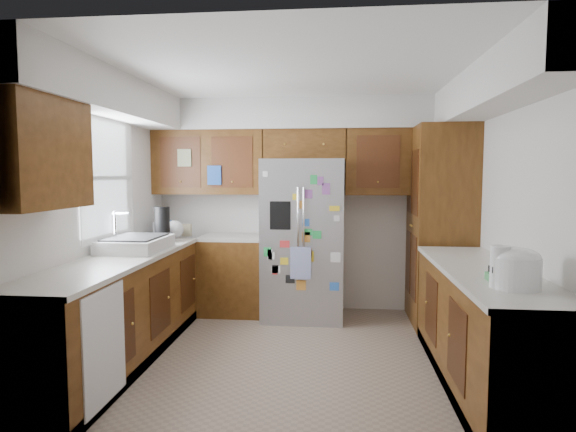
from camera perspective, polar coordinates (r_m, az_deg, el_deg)
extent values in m
plane|color=gray|center=(4.53, 0.68, -16.21)|extent=(3.60, 3.60, 0.00)
cube|color=silver|center=(5.83, 2.12, 1.17)|extent=(3.60, 0.04, 2.50)
cube|color=silver|center=(4.75, -21.47, -0.02)|extent=(0.04, 3.20, 2.50)
cube|color=silver|center=(4.45, 24.44, -0.43)|extent=(0.04, 3.20, 2.50)
cube|color=silver|center=(2.66, -2.42, -3.33)|extent=(3.60, 0.04, 2.50)
cube|color=white|center=(4.31, 0.72, 16.68)|extent=(3.60, 3.20, 0.02)
cube|color=silver|center=(5.67, 2.03, 11.95)|extent=(3.60, 0.38, 0.35)
cube|color=silver|center=(4.70, -19.78, 13.12)|extent=(0.38, 3.20, 0.35)
cube|color=silver|center=(4.43, 22.55, 13.55)|extent=(0.38, 3.20, 0.35)
cube|color=#44260D|center=(5.84, -9.23, 6.27)|extent=(1.33, 0.34, 0.75)
cube|color=#44260D|center=(5.69, 13.58, 6.23)|extent=(1.33, 0.34, 0.75)
cube|color=#44260D|center=(3.66, -27.66, 6.61)|extent=(0.34, 0.85, 0.75)
cube|color=white|center=(4.82, -20.93, 4.23)|extent=(0.02, 0.90, 1.05)
cube|color=white|center=(4.80, -20.52, 4.24)|extent=(0.01, 1.02, 1.15)
cube|color=#1D4DAD|center=(5.62, -8.73, 4.80)|extent=(0.16, 0.02, 0.22)
cube|color=beige|center=(5.73, -12.17, 6.75)|extent=(0.16, 0.02, 0.20)
cube|color=#44260D|center=(4.49, -19.46, -10.74)|extent=(0.60, 2.60, 0.88)
cube|color=#44260D|center=(5.76, -6.39, -7.05)|extent=(0.75, 0.60, 0.88)
cube|color=beige|center=(4.39, -19.63, -4.95)|extent=(0.63, 2.60, 0.04)
cube|color=beige|center=(5.68, -6.43, -2.51)|extent=(0.75, 0.60, 0.04)
cube|color=black|center=(4.61, -19.32, -15.41)|extent=(0.60, 2.60, 0.10)
cube|color=silver|center=(3.63, -20.87, -14.24)|extent=(0.01, 0.58, 0.80)
cube|color=#44260D|center=(4.07, 22.10, -12.46)|extent=(0.60, 2.25, 0.88)
cube|color=beige|center=(3.96, 22.31, -6.09)|extent=(0.63, 2.25, 0.04)
cube|color=black|center=(4.20, 21.92, -17.55)|extent=(0.60, 2.25, 0.10)
cube|color=#44260D|center=(5.50, 17.60, -1.12)|extent=(0.60, 0.90, 2.15)
cube|color=gray|center=(5.47, 1.84, -2.76)|extent=(0.90, 0.75, 1.80)
cylinder|color=silver|center=(5.07, 1.19, -1.67)|extent=(0.02, 0.02, 0.90)
cylinder|color=silver|center=(5.06, 1.87, -1.67)|extent=(0.02, 0.02, 0.90)
cube|color=black|center=(5.08, -0.93, 0.05)|extent=(0.22, 0.01, 0.30)
cube|color=silver|center=(5.10, 1.51, -5.59)|extent=(0.22, 0.01, 0.34)
cube|color=white|center=(5.05, 5.78, -0.29)|extent=(0.06, 0.00, 0.06)
cube|color=#8C4C99|center=(5.03, 3.87, 4.17)|extent=(0.06, 0.00, 0.09)
cube|color=yellow|center=(5.14, -0.45, -5.38)|extent=(0.08, 0.00, 0.08)
cube|color=yellow|center=(5.11, 2.58, -4.82)|extent=(0.09, 0.00, 0.11)
cube|color=#8C4C99|center=(5.03, 4.53, 3.22)|extent=(0.08, 0.00, 0.12)
cube|color=yellow|center=(5.05, 0.83, 2.28)|extent=(0.05, 0.00, 0.07)
cube|color=#8C4C99|center=(5.04, 2.36, 2.62)|extent=(0.10, 0.00, 0.09)
cube|color=orange|center=(5.08, 2.15, -2.51)|extent=(0.09, 0.00, 0.11)
cube|color=red|center=(5.17, -1.59, -6.48)|extent=(0.06, 0.00, 0.09)
cube|color=black|center=(5.17, 0.25, -7.50)|extent=(0.10, 0.00, 0.09)
cube|color=white|center=(5.10, 5.65, -4.91)|extent=(0.10, 0.00, 0.10)
cube|color=red|center=(5.11, -0.40, -3.34)|extent=(0.10, 0.00, 0.07)
cube|color=white|center=(5.15, -1.99, -4.74)|extent=(0.07, 0.00, 0.08)
cube|color=green|center=(5.15, -2.44, -4.28)|extent=(0.08, 0.00, 0.10)
cube|color=white|center=(5.15, -2.17, -4.59)|extent=(0.05, 0.00, 0.11)
cube|color=white|center=(5.08, -2.71, 4.99)|extent=(0.05, 0.00, 0.06)
cube|color=green|center=(5.03, 3.06, 4.33)|extent=(0.07, 0.00, 0.10)
cube|color=orange|center=(5.05, 1.50, 1.36)|extent=(0.08, 0.00, 0.08)
cube|color=black|center=(5.17, -1.53, -6.29)|extent=(0.07, 0.00, 0.08)
cube|color=blue|center=(5.06, 2.12, -0.78)|extent=(0.08, 0.00, 0.08)
cube|color=green|center=(5.07, 3.45, -2.24)|extent=(0.09, 0.00, 0.08)
cube|color=white|center=(5.17, -1.44, -6.39)|extent=(0.10, 0.00, 0.08)
cube|color=blue|center=(5.16, 5.51, -8.32)|extent=(0.10, 0.00, 0.09)
cube|color=orange|center=(5.18, 1.56, -8.20)|extent=(0.10, 0.00, 0.11)
cube|color=orange|center=(5.10, 2.45, -4.39)|extent=(0.07, 0.00, 0.09)
cube|color=yellow|center=(5.04, 5.53, 0.90)|extent=(0.11, 0.00, 0.05)
cube|color=green|center=(5.07, 2.38, -1.92)|extent=(0.09, 0.00, 0.07)
cube|color=#44260D|center=(5.66, 2.03, 8.40)|extent=(0.96, 0.34, 0.35)
sphere|color=#2A2FCB|center=(5.74, -1.23, 11.45)|extent=(0.27, 0.27, 0.27)
cylinder|color=black|center=(5.67, 3.14, 11.06)|extent=(0.31, 0.31, 0.18)
ellipsoid|color=#333338|center=(5.68, 3.14, 11.95)|extent=(0.29, 0.29, 0.13)
cube|color=silver|center=(4.74, -17.58, -3.21)|extent=(0.52, 0.70, 0.12)
cube|color=black|center=(4.73, -17.60, -2.43)|extent=(0.44, 0.60, 0.02)
cylinder|color=silver|center=(4.81, -19.82, -1.24)|extent=(0.02, 0.02, 0.30)
cylinder|color=silver|center=(4.77, -19.22, 0.30)|extent=(0.16, 0.02, 0.02)
cube|color=yellow|center=(4.46, -17.17, -4.22)|extent=(0.10, 0.18, 0.04)
cube|color=black|center=(5.22, -14.66, -2.52)|extent=(0.18, 0.14, 0.10)
cylinder|color=black|center=(5.20, -14.70, -0.44)|extent=(0.16, 0.16, 0.28)
cylinder|color=gray|center=(5.40, -14.98, -1.75)|extent=(0.14, 0.14, 0.20)
sphere|color=silver|center=(5.53, -13.29, -1.55)|extent=(0.20, 0.20, 0.20)
cube|color=#3F72B2|center=(5.80, -14.42, -1.38)|extent=(0.14, 0.10, 0.18)
cube|color=#BFB28C|center=(5.70, -11.90, -1.64)|extent=(0.10, 0.08, 0.14)
cylinder|color=silver|center=(5.03, -16.15, -2.78)|extent=(0.08, 0.08, 0.11)
cylinder|color=white|center=(3.35, 25.41, -6.09)|extent=(0.29, 0.29, 0.20)
ellipsoid|color=white|center=(3.34, 25.47, -4.43)|extent=(0.28, 0.28, 0.13)
cube|color=black|center=(3.31, 23.16, -5.82)|extent=(0.04, 0.06, 0.04)
cylinder|color=white|center=(3.32, 23.81, -5.53)|extent=(0.12, 0.12, 0.27)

